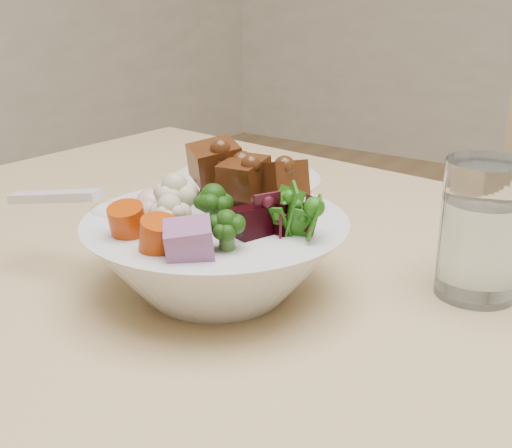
{
  "coord_description": "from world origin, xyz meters",
  "views": [
    {
      "loc": [
        0.02,
        -0.57,
        1.0
      ],
      "look_at": [
        -0.33,
        -0.07,
        0.78
      ],
      "focal_mm": 50.0,
      "sensor_mm": 36.0,
      "label": 1
    }
  ],
  "objects_px": {
    "food_bowl": "(219,251)",
    "side_bowl": "(246,201)",
    "dining_table": "(431,425)",
    "water_glass": "(481,235)"
  },
  "relations": [
    {
      "from": "food_bowl",
      "to": "side_bowl",
      "type": "xyz_separation_m",
      "value": [
        -0.08,
        0.16,
        -0.01
      ]
    },
    {
      "from": "food_bowl",
      "to": "side_bowl",
      "type": "height_order",
      "value": "food_bowl"
    },
    {
      "from": "side_bowl",
      "to": "dining_table",
      "type": "bearing_deg",
      "value": -27.12
    },
    {
      "from": "water_glass",
      "to": "side_bowl",
      "type": "distance_m",
      "value": 0.29
    },
    {
      "from": "water_glass",
      "to": "side_bowl",
      "type": "bearing_deg",
      "value": 173.15
    },
    {
      "from": "dining_table",
      "to": "food_bowl",
      "type": "distance_m",
      "value": 0.24
    },
    {
      "from": "dining_table",
      "to": "water_glass",
      "type": "relative_size",
      "value": 12.51
    },
    {
      "from": "dining_table",
      "to": "food_bowl",
      "type": "xyz_separation_m",
      "value": [
        -0.21,
        -0.01,
        0.11
      ]
    },
    {
      "from": "dining_table",
      "to": "water_glass",
      "type": "xyz_separation_m",
      "value": [
        -0.01,
        0.11,
        0.13
      ]
    },
    {
      "from": "food_bowl",
      "to": "water_glass",
      "type": "height_order",
      "value": "food_bowl"
    }
  ]
}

